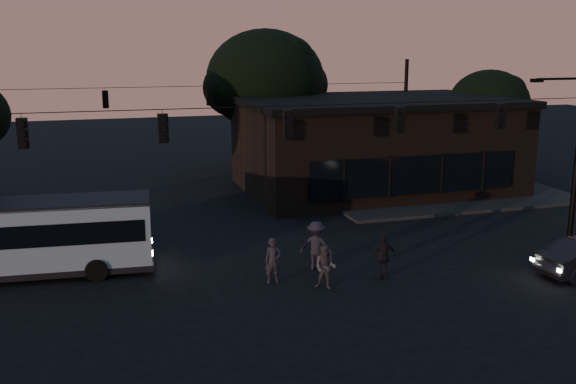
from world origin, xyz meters
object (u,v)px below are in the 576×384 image
object	(u,v)px
bus	(12,235)
pedestrian_b	(325,267)
building	(374,144)
pedestrian_a	(273,261)
pedestrian_c	(383,256)
pedestrian_d	(316,246)

from	to	relation	value
bus	pedestrian_b	bearing A→B (deg)	-18.49
building	pedestrian_a	xyz separation A→B (m)	(-9.95, -13.26, -1.88)
pedestrian_b	pedestrian_c	world-z (taller)	pedestrian_c
bus	pedestrian_c	world-z (taller)	bus
pedestrian_a	pedestrian_b	distance (m)	1.93
pedestrian_a	pedestrian_d	size ratio (longest dim) A/B	0.87
pedestrian_d	pedestrian_c	bearing A→B (deg)	168.06
building	pedestrian_c	xyz separation A→B (m)	(-6.03, -14.08, -1.85)
bus	pedestrian_d	world-z (taller)	bus
pedestrian_c	pedestrian_d	world-z (taller)	pedestrian_d
building	pedestrian_c	distance (m)	15.43
bus	pedestrian_b	world-z (taller)	bus
bus	pedestrian_c	size ratio (longest dim) A/B	5.91
pedestrian_a	building	bearing A→B (deg)	58.79
pedestrian_a	pedestrian_c	xyz separation A→B (m)	(3.92, -0.82, 0.04)
building	pedestrian_d	distance (m)	14.87
pedestrian_a	pedestrian_c	world-z (taller)	pedestrian_c
bus	pedestrian_d	size ratio (longest dim) A/B	5.38
bus	pedestrian_c	bearing A→B (deg)	-13.39
building	pedestrian_c	world-z (taller)	building
pedestrian_a	pedestrian_d	distance (m)	2.12
pedestrian_a	bus	bearing A→B (deg)	164.92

